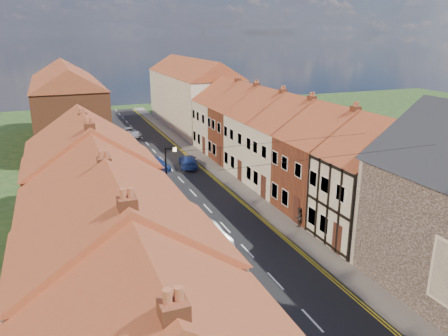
% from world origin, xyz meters
% --- Properties ---
extents(road, '(7.00, 90.00, 0.02)m').
position_xyz_m(road, '(0.00, 30.00, 0.01)').
color(road, black).
rests_on(road, ground).
extents(pavement_left, '(1.80, 90.00, 0.12)m').
position_xyz_m(pavement_left, '(-4.40, 30.00, 0.06)').
color(pavement_left, gray).
rests_on(pavement_left, ground).
extents(pavement_right, '(1.80, 90.00, 0.12)m').
position_xyz_m(pavement_right, '(4.40, 30.00, 0.06)').
color(pavement_right, gray).
rests_on(pavement_right, ground).
extents(cottage_r_tudor, '(8.30, 5.20, 9.00)m').
position_xyz_m(cottage_r_tudor, '(9.27, 12.70, 4.47)').
color(cottage_r_tudor, white).
rests_on(cottage_r_tudor, ground).
extents(cottage_r_white_near, '(8.30, 6.00, 9.00)m').
position_xyz_m(cottage_r_white_near, '(9.30, 18.10, 4.47)').
color(cottage_r_white_near, brown).
rests_on(cottage_r_white_near, ground).
extents(cottage_r_cream_mid, '(8.30, 5.20, 9.00)m').
position_xyz_m(cottage_r_cream_mid, '(9.30, 23.50, 4.48)').
color(cottage_r_cream_mid, white).
rests_on(cottage_r_cream_mid, ground).
extents(cottage_r_pink, '(8.30, 6.00, 9.00)m').
position_xyz_m(cottage_r_pink, '(9.30, 28.90, 4.47)').
color(cottage_r_pink, white).
rests_on(cottage_r_pink, ground).
extents(cottage_r_white_far, '(8.30, 5.20, 9.00)m').
position_xyz_m(cottage_r_white_far, '(9.30, 34.30, 4.48)').
color(cottage_r_white_far, brown).
rests_on(cottage_r_white_far, ground).
extents(cottage_r_cream_far, '(8.30, 6.00, 9.00)m').
position_xyz_m(cottage_r_cream_far, '(9.30, 39.70, 4.47)').
color(cottage_r_cream_far, white).
rests_on(cottage_r_cream_far, ground).
extents(cottage_l_cream, '(8.30, 6.30, 9.10)m').
position_xyz_m(cottage_l_cream, '(-9.30, 5.55, 4.52)').
color(cottage_l_cream, white).
rests_on(cottage_l_cream, ground).
extents(cottage_l_white, '(8.30, 6.90, 8.80)m').
position_xyz_m(cottage_l_white, '(-9.30, 11.95, 4.37)').
color(cottage_l_white, beige).
rests_on(cottage_l_white, ground).
extents(cottage_l_brick_mid, '(8.30, 5.70, 9.10)m').
position_xyz_m(cottage_l_brick_mid, '(-9.30, 18.05, 4.53)').
color(cottage_l_brick_mid, brown).
rests_on(cottage_l_brick_mid, ground).
extents(cottage_l_pink, '(8.30, 6.30, 8.80)m').
position_xyz_m(cottage_l_pink, '(-9.30, 23.85, 4.37)').
color(cottage_l_pink, beige).
rests_on(cottage_l_pink, ground).
extents(block_right_far, '(8.30, 24.20, 10.50)m').
position_xyz_m(block_right_far, '(9.30, 55.00, 5.29)').
color(block_right_far, white).
rests_on(block_right_far, ground).
extents(block_left_far, '(8.30, 24.20, 10.50)m').
position_xyz_m(block_left_far, '(-9.30, 50.00, 5.29)').
color(block_left_far, brown).
rests_on(block_left_far, ground).
extents(lamppost, '(0.88, 0.15, 6.00)m').
position_xyz_m(lamppost, '(-3.81, 20.00, 3.54)').
color(lamppost, black).
rests_on(lamppost, pavement_left).
extents(car_mid, '(2.62, 4.57, 1.42)m').
position_xyz_m(car_mid, '(-2.10, 16.14, 0.71)').
color(car_mid, '#B3B6BC').
rests_on(car_mid, ground).
extents(car_far, '(2.99, 4.70, 1.27)m').
position_xyz_m(car_far, '(-1.50, 34.53, 0.63)').
color(car_far, navy).
rests_on(car_far, ground).
extents(car_distant, '(3.47, 5.01, 1.27)m').
position_xyz_m(car_distant, '(-1.52, 50.96, 0.64)').
color(car_distant, '#B4B7BD').
rests_on(car_distant, ground).
extents(pedestrian_left, '(0.66, 0.46, 1.72)m').
position_xyz_m(pedestrian_left, '(-4.97, 6.76, 0.98)').
color(pedestrian_left, black).
rests_on(pedestrian_left, pavement_left).
extents(pedestrian_right, '(0.81, 0.68, 1.50)m').
position_xyz_m(pedestrian_right, '(5.10, 15.96, 0.87)').
color(pedestrian_right, '#2B2722').
rests_on(pedestrian_right, pavement_right).
extents(car_far_b, '(2.71, 4.82, 1.32)m').
position_xyz_m(car_far_b, '(1.99, 34.00, 0.66)').
color(car_far_b, navy).
rests_on(car_far_b, ground).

